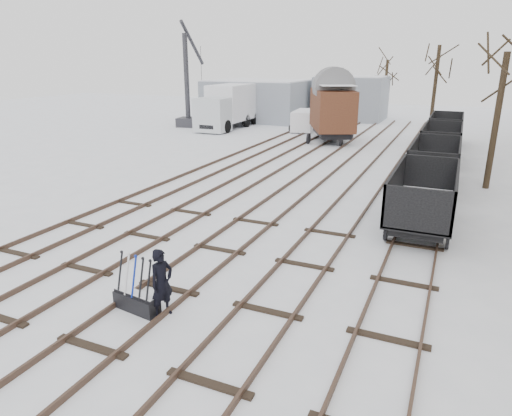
{
  "coord_description": "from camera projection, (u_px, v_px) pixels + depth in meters",
  "views": [
    {
      "loc": [
        6.89,
        -9.48,
        6.14
      ],
      "look_at": [
        0.75,
        4.35,
        1.2
      ],
      "focal_mm": 32.0,
      "sensor_mm": 36.0,
      "label": 1
    }
  ],
  "objects": [
    {
      "name": "freight_wagon_c",
      "position": [
        440.0,
        148.0,
        28.31
      ],
      "size": [
        2.23,
        5.56,
        2.27
      ],
      "color": "black",
      "rests_on": "ground"
    },
    {
      "name": "tree_far_right",
      "position": [
        434.0,
        91.0,
        38.02
      ],
      "size": [
        0.3,
        0.3,
        7.26
      ],
      "primitive_type": "cylinder",
      "color": "black",
      "rests_on": "ground"
    },
    {
      "name": "ground_frame",
      "position": [
        137.0,
        300.0,
        11.64
      ],
      "size": [
        1.35,
        0.6,
        1.49
      ],
      "rotation": [
        0.0,
        0.0,
        -0.14
      ],
      "color": "black",
      "rests_on": "ground"
    },
    {
      "name": "tracks",
      "position": [
        313.0,
        177.0,
        24.66
      ],
      "size": [
        13.9,
        52.0,
        0.16
      ],
      "color": "black",
      "rests_on": "ground"
    },
    {
      "name": "freight_wagon_d",
      "position": [
        445.0,
        134.0,
        33.87
      ],
      "size": [
        2.23,
        5.56,
        2.27
      ],
      "color": "black",
      "rests_on": "ground"
    },
    {
      "name": "crane",
      "position": [
        189.0,
        100.0,
        43.17
      ],
      "size": [
        2.21,
        5.65,
        9.5
      ],
      "rotation": [
        0.0,
        0.0,
        0.18
      ],
      "color": "#2C2C31",
      "rests_on": "ground"
    },
    {
      "name": "freight_wagon_a",
      "position": [
        422.0,
        206.0,
        17.18
      ],
      "size": [
        2.23,
        5.56,
        2.27
      ],
      "color": "black",
      "rests_on": "ground"
    },
    {
      "name": "panel_van",
      "position": [
        305.0,
        120.0,
        40.88
      ],
      "size": [
        2.27,
        4.3,
        1.82
      ],
      "rotation": [
        0.0,
        0.0,
        0.12
      ],
      "color": "silver",
      "rests_on": "ground"
    },
    {
      "name": "lorry",
      "position": [
        228.0,
        106.0,
        42.19
      ],
      "size": [
        2.9,
        8.68,
        3.92
      ],
      "rotation": [
        0.0,
        0.0,
        0.01
      ],
      "color": "black",
      "rests_on": "ground"
    },
    {
      "name": "worker",
      "position": [
        162.0,
        283.0,
        11.25
      ],
      "size": [
        0.6,
        0.74,
        1.77
      ],
      "primitive_type": "imported",
      "rotation": [
        0.0,
        0.0,
        1.27
      ],
      "color": "black",
      "rests_on": "ground"
    },
    {
      "name": "box_van_wagon",
      "position": [
        332.0,
        108.0,
        35.17
      ],
      "size": [
        5.12,
        6.46,
        4.37
      ],
      "rotation": [
        0.0,
        0.0,
        0.43
      ],
      "color": "black",
      "rests_on": "ground"
    },
    {
      "name": "freight_wagon_b",
      "position": [
        434.0,
        170.0,
        22.75
      ],
      "size": [
        2.23,
        5.56,
        2.27
      ],
      "color": "black",
      "rests_on": "ground"
    },
    {
      "name": "tree_far_left",
      "position": [
        385.0,
        90.0,
        48.67
      ],
      "size": [
        0.3,
        0.3,
        6.11
      ],
      "primitive_type": "cylinder",
      "color": "black",
      "rests_on": "ground"
    },
    {
      "name": "shed_right",
      "position": [
        351.0,
        98.0,
        48.4
      ],
      "size": [
        7.0,
        6.0,
        4.5
      ],
      "color": "#8B939D",
      "rests_on": "ground"
    },
    {
      "name": "shed_left",
      "position": [
        258.0,
        100.0,
        48.45
      ],
      "size": [
        10.0,
        8.0,
        4.1
      ],
      "color": "#8B939D",
      "rests_on": "ground"
    },
    {
      "name": "ground",
      "position": [
        169.0,
        289.0,
        12.8
      ],
      "size": [
        120.0,
        120.0,
        0.0
      ],
      "primitive_type": "plane",
      "color": "white",
      "rests_on": "ground"
    },
    {
      "name": "tree_near",
      "position": [
        496.0,
        123.0,
        21.83
      ],
      "size": [
        0.3,
        0.3,
        6.49
      ],
      "primitive_type": "cylinder",
      "color": "black",
      "rests_on": "ground"
    }
  ]
}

